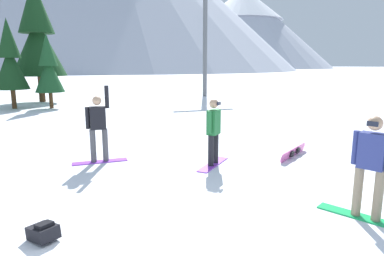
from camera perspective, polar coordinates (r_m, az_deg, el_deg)
ground_plane at (r=5.01m, az=-5.21°, el=-20.60°), size 800.00×800.00×0.00m
snowboarder_foreground at (r=6.31m, az=28.41°, el=-5.75°), size 0.97×1.54×1.79m
snowboarder_midground at (r=8.63m, az=3.74°, el=-0.43°), size 1.27×1.21×1.75m
snowboarder_background at (r=9.19m, az=-15.85°, el=0.27°), size 1.46×0.31×2.07m
loose_snowboard_near_right at (r=10.00m, az=17.13°, el=-4.01°), size 1.60×1.07×0.26m
backpack_black at (r=5.68m, az=-24.25°, el=-15.97°), size 0.52×0.56×0.30m
pine_tree_slender at (r=26.13m, az=-25.13°, el=14.13°), size 3.63×3.63×8.37m
pine_tree_short at (r=21.91m, az=-23.49°, el=9.49°), size 1.69×1.69×4.47m
pine_tree_broad at (r=22.64m, az=-28.89°, el=10.22°), size 1.95×1.95×5.30m
ski_lift_tower at (r=28.21m, az=2.27°, el=15.63°), size 3.69×0.36×8.44m
peak_west_ridge at (r=266.76m, az=8.71°, el=16.83°), size 133.80×133.80×59.46m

